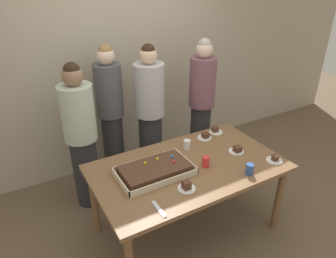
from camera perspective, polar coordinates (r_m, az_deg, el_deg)
The scene contains 17 objects.
ground_plane at distance 3.40m, azimuth 3.33°, elevation -17.56°, with size 12.00×12.00×0.00m, color brown.
interior_back_panel at distance 3.94m, azimuth -9.09°, elevation 13.91°, with size 8.00×0.12×3.00m, color #B2A893.
party_table at distance 2.95m, azimuth 3.69°, elevation -8.08°, with size 1.76×1.02×0.77m.
sheet_cake at distance 2.78m, azimuth -2.45°, elevation -7.51°, with size 0.66×0.40×0.11m.
plated_slice_near_left at distance 3.16m, azimuth 12.47°, elevation -3.80°, with size 0.15×0.15×0.06m.
plated_slice_near_right at distance 2.61m, azimuth 3.40°, elevation -10.45°, with size 0.15×0.15×0.08m.
plated_slice_far_left at distance 3.12m, azimuth 18.92°, elevation -5.30°, with size 0.15×0.15×0.06m.
plated_slice_far_right at distance 3.49m, azimuth 8.66°, elevation -0.31°, with size 0.15×0.15×0.06m.
plated_slice_center_front at distance 3.36m, azimuth 6.76°, elevation -1.38°, with size 0.15×0.15×0.06m.
drink_cup_nearest at distance 2.89m, azimuth 6.91°, elevation -5.92°, with size 0.07×0.07×0.10m, color red.
drink_cup_middle at distance 3.13m, azimuth 3.48°, elevation -2.87°, with size 0.07×0.07×0.10m, color white.
drink_cup_far_end at distance 2.86m, azimuth 14.69°, elevation -7.11°, with size 0.07×0.07×0.10m, color #2D5199.
cake_server_utensil at distance 2.44m, azimuth -1.69°, elevation -14.41°, with size 0.03×0.20×0.01m, color silver.
person_serving_front at distance 3.35m, azimuth -15.58°, elevation -1.34°, with size 0.34×0.34×1.63m.
person_green_shirt_behind at distance 3.62m, azimuth -3.31°, elevation 2.55°, with size 0.34×0.34×1.70m.
person_striped_tie_right at distance 3.88m, azimuth 6.12°, elevation 4.38°, with size 0.32×0.32×1.70m.
person_far_right_suit at distance 3.65m, azimuth -10.39°, elevation 2.58°, with size 0.31×0.31×1.70m.
Camera 1 is at (-1.35, -1.99, 2.41)m, focal length 33.33 mm.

